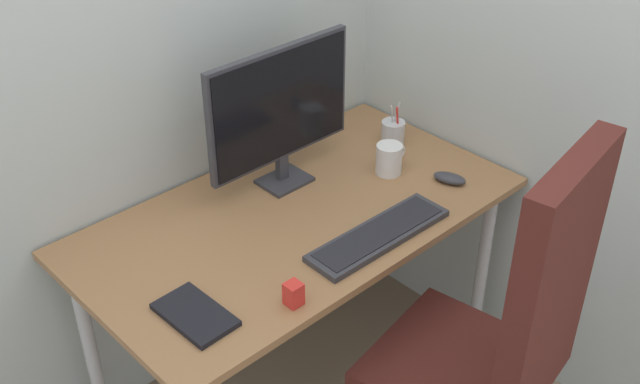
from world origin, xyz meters
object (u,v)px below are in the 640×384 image
coffee_mug (389,159)px  keyboard (379,235)px  pen_holder (393,133)px  mouse (450,178)px  monitor (280,109)px  office_chair (499,339)px  notebook (195,315)px  desk_clamp_accessory (294,294)px

coffee_mug → keyboard: bearing=-142.0°
keyboard → pen_holder: (0.44, 0.34, 0.03)m
keyboard → mouse: bearing=7.2°
monitor → mouse: monitor is taller
office_chair → coffee_mug: (0.26, 0.65, 0.17)m
office_chair → notebook: 0.81m
notebook → monitor: bearing=27.9°
monitor → notebook: 0.72m
notebook → coffee_mug: size_ratio=1.79×
mouse → keyboard: bearing=168.0°
office_chair → coffee_mug: size_ratio=10.19×
office_chair → coffee_mug: bearing=67.8°
coffee_mug → office_chair: bearing=-112.2°
office_chair → keyboard: size_ratio=2.58×
pen_holder → notebook: size_ratio=0.73×
coffee_mug → desk_clamp_accessory: (-0.66, -0.27, -0.02)m
office_chair → mouse: office_chair is taller
monitor → keyboard: (0.00, -0.43, -0.25)m
monitor → pen_holder: bearing=-10.6°
mouse → coffee_mug: bearing=99.7°
notebook → mouse: bearing=-4.3°
office_chair → keyboard: 0.45m
notebook → coffee_mug: bearing=6.9°
notebook → desk_clamp_accessory: (0.22, -0.14, 0.03)m
office_chair → coffee_mug: office_chair is taller
monitor → mouse: (0.39, -0.38, -0.25)m
mouse → desk_clamp_accessory: 0.76m
mouse → notebook: bearing=158.4°
office_chair → desk_clamp_accessory: 0.57m
monitor → keyboard: size_ratio=1.13×
office_chair → mouse: size_ratio=11.38×
keyboard → notebook: bearing=171.2°
desk_clamp_accessory → coffee_mug: bearing=22.2°
keyboard → notebook: keyboard is taller
pen_holder → coffee_mug: 0.19m
coffee_mug → mouse: bearing=-61.2°
keyboard → coffee_mug: (0.29, 0.23, 0.04)m
office_chair → keyboard: bearing=93.3°
mouse → pen_holder: size_ratio=0.68×
office_chair → mouse: bearing=52.6°
keyboard → monitor: bearing=90.1°
monitor → mouse: bearing=-44.3°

